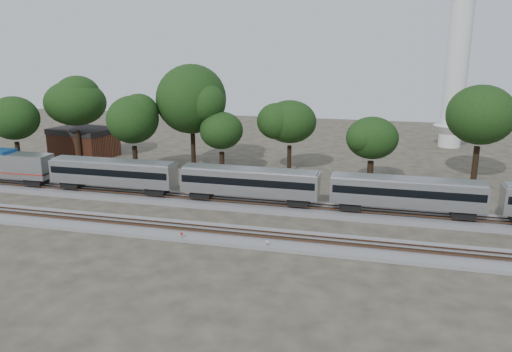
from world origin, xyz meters
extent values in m
plane|color=#383328|center=(0.00, 0.00, 0.00)|extent=(160.00, 160.00, 0.00)
cube|color=slate|center=(0.00, 6.00, 0.20)|extent=(160.00, 5.00, 0.40)
cube|color=brown|center=(0.00, 5.28, 0.66)|extent=(160.00, 0.08, 0.15)
cube|color=brown|center=(0.00, 6.72, 0.66)|extent=(160.00, 0.08, 0.15)
cube|color=slate|center=(0.00, -4.00, 0.20)|extent=(160.00, 5.00, 0.40)
cube|color=brown|center=(0.00, -4.72, 0.66)|extent=(160.00, 0.08, 0.15)
cube|color=brown|center=(0.00, -3.28, 0.66)|extent=(160.00, 0.08, 0.15)
cube|color=#BABDC1|center=(-27.76, 6.00, 3.13)|extent=(9.97, 2.82, 3.11)
cube|color=maroon|center=(-28.89, 6.00, 2.33)|extent=(12.23, 2.86, 0.17)
cube|color=black|center=(-24.89, 6.00, 1.15)|extent=(2.45, 2.07, 0.85)
cube|color=#BABDC1|center=(-13.51, 6.00, 2.99)|extent=(16.37, 2.82, 2.82)
cube|color=black|center=(-13.51, 6.00, 3.27)|extent=(15.81, 2.87, 0.85)
cube|color=gray|center=(-13.51, 6.00, 4.45)|extent=(16.00, 2.26, 0.33)
cube|color=black|center=(-19.44, 6.00, 1.15)|extent=(2.45, 2.07, 0.85)
cube|color=black|center=(-7.58, 6.00, 1.15)|extent=(2.45, 2.07, 0.85)
cube|color=#BABDC1|center=(4.23, 6.00, 2.99)|extent=(16.37, 2.82, 2.82)
cube|color=black|center=(4.23, 6.00, 3.27)|extent=(15.81, 2.87, 0.85)
cube|color=gray|center=(4.23, 6.00, 4.45)|extent=(16.00, 2.26, 0.33)
cube|color=black|center=(-1.70, 6.00, 1.15)|extent=(2.45, 2.07, 0.85)
cube|color=black|center=(10.16, 6.00, 1.15)|extent=(2.45, 2.07, 0.85)
cube|color=#BABDC1|center=(21.97, 6.00, 2.99)|extent=(16.37, 2.82, 2.82)
cube|color=black|center=(21.97, 6.00, 3.27)|extent=(15.81, 2.87, 0.85)
cube|color=gray|center=(21.97, 6.00, 4.45)|extent=(16.00, 2.26, 0.33)
cube|color=black|center=(16.04, 6.00, 1.15)|extent=(2.45, 2.07, 0.85)
cube|color=black|center=(27.89, 6.00, 1.15)|extent=(2.45, 2.07, 0.85)
cylinder|color=#512D19|center=(0.71, -6.26, 0.43)|extent=(0.06, 0.06, 0.87)
cylinder|color=#A7180B|center=(0.71, -6.26, 0.82)|extent=(0.30, 0.14, 0.31)
cylinder|color=#512D19|center=(9.19, -6.17, 0.43)|extent=(0.06, 0.06, 0.85)
cylinder|color=silver|center=(9.19, -6.17, 0.80)|extent=(0.30, 0.11, 0.30)
cube|color=#512D19|center=(5.54, -6.04, 0.15)|extent=(0.51, 0.31, 0.30)
cylinder|color=silver|center=(31.42, 49.52, 13.91)|extent=(3.98, 3.98, 27.83)
cone|color=silver|center=(31.42, 49.52, 1.99)|extent=(6.36, 6.36, 3.98)
cube|color=brown|center=(-30.14, 25.43, 1.99)|extent=(11.08, 8.73, 3.97)
cube|color=black|center=(-30.14, 25.43, 4.42)|extent=(11.32, 8.96, 0.89)
cylinder|color=black|center=(-34.62, 14.80, 2.12)|extent=(0.70, 0.70, 4.24)
ellipsoid|color=black|center=(-34.62, 14.80, 7.88)|extent=(8.00, 8.00, 6.80)
cylinder|color=black|center=(-28.25, 21.19, 2.59)|extent=(0.70, 0.70, 5.18)
ellipsoid|color=black|center=(-28.25, 21.19, 9.62)|extent=(9.77, 9.77, 8.31)
cylinder|color=black|center=(-15.17, 15.12, 2.24)|extent=(0.70, 0.70, 4.48)
ellipsoid|color=black|center=(-15.17, 15.12, 8.32)|extent=(8.45, 8.45, 7.18)
cylinder|color=black|center=(-8.40, 20.64, 2.91)|extent=(0.70, 0.70, 5.82)
ellipsoid|color=black|center=(-8.40, 20.64, 10.82)|extent=(10.98, 10.98, 9.33)
cylinder|color=black|center=(-3.04, 18.05, 1.83)|extent=(0.70, 0.70, 3.66)
ellipsoid|color=black|center=(-3.04, 18.05, 6.80)|extent=(6.90, 6.90, 5.86)
cylinder|color=black|center=(5.94, 22.61, 2.07)|extent=(0.70, 0.70, 4.15)
ellipsoid|color=black|center=(5.94, 22.61, 7.70)|extent=(7.82, 7.82, 6.65)
cylinder|color=black|center=(17.80, 17.51, 1.82)|extent=(0.70, 0.70, 3.64)
ellipsoid|color=black|center=(17.80, 17.51, 6.76)|extent=(6.86, 6.86, 5.83)
cylinder|color=black|center=(31.74, 23.75, 2.54)|extent=(0.70, 0.70, 5.08)
ellipsoid|color=black|center=(31.74, 23.75, 9.43)|extent=(9.57, 9.57, 8.14)
camera|label=1|loc=(18.78, -48.39, 18.64)|focal=35.00mm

